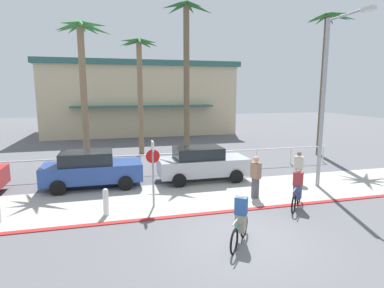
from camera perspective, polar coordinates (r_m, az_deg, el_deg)
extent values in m
plane|color=#5B5B60|center=(19.06, -2.87, -3.81)|extent=(80.00, 80.00, 0.00)
cube|color=#ADAAA0|center=(13.64, 2.10, -9.22)|extent=(44.00, 4.00, 0.02)
cube|color=maroon|center=(11.85, 4.92, -12.19)|extent=(44.00, 0.24, 0.03)
cube|color=beige|center=(35.93, -9.63, 7.81)|extent=(18.70, 11.21, 6.79)
cube|color=#2D605B|center=(36.01, -9.79, 13.61)|extent=(19.30, 11.81, 0.50)
cube|color=#2D605B|center=(29.87, -8.59, 6.75)|extent=(13.09, 1.20, 0.16)
cylinder|color=white|center=(17.41, -1.90, -1.71)|extent=(18.16, 0.08, 0.08)
cylinder|color=white|center=(17.40, -24.40, -4.27)|extent=(0.08, 0.08, 1.00)
cylinder|color=white|center=(17.14, -16.91, -4.02)|extent=(0.08, 0.08, 1.00)
cylinder|color=white|center=(17.18, -9.32, -3.70)|extent=(0.08, 0.08, 1.00)
cylinder|color=white|center=(17.52, -1.89, -3.32)|extent=(0.08, 0.08, 1.00)
cylinder|color=white|center=(18.13, 5.13, -2.91)|extent=(0.08, 0.08, 1.00)
cylinder|color=white|center=(19.00, 11.60, -2.49)|extent=(0.08, 0.08, 1.00)
cylinder|color=white|center=(20.09, 17.43, -2.09)|extent=(0.08, 0.08, 1.00)
cylinder|color=white|center=(21.36, 22.62, -1.71)|extent=(0.08, 0.08, 1.00)
cylinder|color=gray|center=(12.13, -7.02, -6.30)|extent=(0.08, 0.08, 2.20)
cube|color=white|center=(11.85, -7.15, -0.33)|extent=(0.04, 0.56, 0.36)
cylinder|color=red|center=(11.92, -7.11, -2.22)|extent=(0.52, 0.03, 0.52)
cylinder|color=white|center=(11.83, -15.31, -10.42)|extent=(0.20, 0.20, 0.85)
sphere|color=white|center=(11.68, -15.41, -8.22)|extent=(0.20, 0.20, 0.20)
cylinder|color=#9EA0A5|center=(15.43, 22.57, 6.42)|extent=(0.18, 0.18, 7.50)
cylinder|color=#9EA0A5|center=(14.86, 26.22, 20.27)|extent=(0.10, 2.20, 0.10)
cube|color=silver|center=(14.04, 29.30, 20.53)|extent=(0.24, 0.50, 0.16)
cylinder|color=#846B4C|center=(18.29, -18.94, 7.65)|extent=(0.36, 0.36, 7.91)
cone|color=#387F3D|center=(18.53, -16.98, 19.25)|extent=(1.70, 0.32, 0.83)
cone|color=#387F3D|center=(18.94, -17.99, 19.14)|extent=(1.23, 1.10, 0.73)
cone|color=#387F3D|center=(19.19, -19.11, 19.21)|extent=(0.54, 1.34, 0.57)
cone|color=#387F3D|center=(19.27, -20.62, 18.95)|extent=(1.08, 1.55, 0.66)
cone|color=#387F3D|center=(18.85, -21.46, 19.01)|extent=(1.41, 0.77, 0.73)
cone|color=#387F3D|center=(18.42, -21.62, 19.12)|extent=(1.42, 0.78, 0.80)
cone|color=#387F3D|center=(17.95, -21.18, 19.75)|extent=(1.11, 1.61, 0.61)
cone|color=#387F3D|center=(17.89, -19.39, 19.81)|extent=(0.58, 1.54, 0.65)
cone|color=#387F3D|center=(17.99, -17.44, 19.92)|extent=(1.63, 1.44, 0.61)
cylinder|color=#846B4C|center=(22.23, -9.33, 8.11)|extent=(0.36, 0.36, 7.78)
cone|color=#2D6B33|center=(22.52, -7.89, 17.61)|extent=(1.37, 0.32, 0.68)
cone|color=#2D6B33|center=(22.98, -8.43, 17.42)|extent=(1.27, 1.27, 0.70)
cone|color=#2D6B33|center=(23.17, -9.76, 17.32)|extent=(0.32, 1.55, 0.69)
cone|color=#2D6B33|center=(22.89, -10.96, 17.46)|extent=(1.23, 1.23, 0.64)
cone|color=#2D6B33|center=(22.40, -11.25, 17.51)|extent=(1.34, 0.32, 0.72)
cone|color=#2D6B33|center=(21.78, -11.20, 17.93)|extent=(1.53, 1.53, 0.60)
cone|color=#2D6B33|center=(21.84, -9.45, 17.86)|extent=(0.32, 1.33, 0.66)
cone|color=#2D6B33|center=(21.99, -8.04, 17.92)|extent=(1.32, 1.32, 0.61)
cylinder|color=brown|center=(19.77, -1.00, 10.68)|extent=(0.36, 0.36, 9.58)
cone|color=#235B2D|center=(20.56, 1.36, 23.35)|extent=(1.73, 0.32, 0.85)
cone|color=#235B2D|center=(21.19, -0.33, 23.34)|extent=(1.15, 1.67, 0.57)
cone|color=#235B2D|center=(20.99, -2.78, 23.29)|extent=(1.17, 1.70, 0.69)
cone|color=#235B2D|center=(20.23, -3.24, 23.75)|extent=(1.55, 0.32, 0.73)
cone|color=#235B2D|center=(19.78, -1.64, 24.23)|extent=(0.98, 1.37, 0.64)
cone|color=#235B2D|center=(19.93, 0.33, 23.94)|extent=(0.96, 1.35, 0.75)
cylinder|color=brown|center=(23.33, 22.60, 9.50)|extent=(0.36, 0.36, 9.35)
cone|color=#2D6B33|center=(24.32, 25.02, 20.08)|extent=(1.74, 0.32, 0.61)
cone|color=#2D6B33|center=(24.62, 23.79, 19.89)|extent=(1.57, 1.39, 0.72)
cone|color=#2D6B33|center=(24.61, 22.31, 20.07)|extent=(0.64, 1.89, 0.65)
cone|color=#2D6B33|center=(24.09, 21.71, 20.31)|extent=(1.01, 1.44, 0.68)
cone|color=#2D6B33|center=(23.62, 21.70, 20.40)|extent=(1.45, 0.79, 0.78)
cone|color=#2D6B33|center=(23.27, 22.40, 20.65)|extent=(1.44, 0.78, 0.70)
cone|color=#2D6B33|center=(22.90, 23.67, 20.88)|extent=(1.25, 1.85, 0.63)
cone|color=#2D6B33|center=(23.32, 24.82, 20.63)|extent=(0.59, 1.62, 0.58)
cone|color=#2D6B33|center=(23.77, 25.50, 20.05)|extent=(1.58, 1.40, 0.82)
cube|color=#284793|center=(15.26, -17.45, -4.81)|extent=(4.40, 1.80, 0.80)
cube|color=#1E2328|center=(15.13, -18.52, -2.35)|extent=(2.29, 1.58, 0.56)
cylinder|color=black|center=(16.21, -12.23, -5.21)|extent=(0.66, 0.22, 0.66)
cylinder|color=black|center=(14.48, -11.94, -6.98)|extent=(0.66, 0.22, 0.66)
cylinder|color=black|center=(16.37, -22.17, -5.57)|extent=(0.66, 0.22, 0.66)
cylinder|color=black|center=(14.65, -23.09, -7.36)|extent=(0.66, 0.22, 0.66)
cube|color=#B2B7BC|center=(15.69, 2.00, -3.98)|extent=(4.40, 1.80, 0.80)
cube|color=#1E2328|center=(15.48, 1.12, -1.58)|extent=(2.29, 1.58, 0.56)
cylinder|color=black|center=(17.05, 5.69, -4.31)|extent=(0.66, 0.22, 0.66)
cylinder|color=black|center=(15.43, 7.99, -5.84)|extent=(0.66, 0.22, 0.66)
cylinder|color=black|center=(16.32, -3.68, -4.91)|extent=(0.66, 0.22, 0.66)
cylinder|color=black|center=(14.62, -2.34, -6.62)|extent=(0.66, 0.22, 0.66)
torus|color=black|center=(9.10, 7.64, -17.07)|extent=(0.49, 0.61, 0.72)
torus|color=black|center=(10.07, 9.40, -14.41)|extent=(0.49, 0.61, 0.72)
cylinder|color=#197F7A|center=(9.71, 8.93, -14.36)|extent=(0.46, 0.58, 0.35)
cylinder|color=#197F7A|center=(9.19, 8.10, -14.82)|extent=(0.27, 0.33, 0.07)
cylinder|color=#197F7A|center=(9.60, 8.79, -14.20)|extent=(0.05, 0.05, 0.44)
cylinder|color=silver|center=(8.91, 7.81, -13.77)|extent=(0.34, 0.42, 0.04)
cube|color=gray|center=(9.57, 8.80, -13.87)|extent=(0.42, 0.42, 0.52)
cube|color=#2D5699|center=(9.38, 8.88, -10.95)|extent=(0.43, 0.41, 0.52)
sphere|color=#D6A884|center=(9.30, 8.92, -9.62)|extent=(0.22, 0.22, 0.22)
torus|color=black|center=(12.23, 17.90, -10.35)|extent=(0.53, 0.57, 0.72)
torus|color=black|center=(13.26, 18.78, -8.84)|extent=(0.53, 0.57, 0.72)
cylinder|color=red|center=(12.90, 18.56, -8.64)|extent=(0.50, 0.54, 0.35)
cylinder|color=red|center=(12.37, 18.18, -8.73)|extent=(0.30, 0.32, 0.07)
cylinder|color=red|center=(12.79, 18.51, -8.47)|extent=(0.05, 0.05, 0.44)
cylinder|color=silver|center=(12.11, 18.08, -7.82)|extent=(0.37, 0.39, 0.04)
cube|color=#384C7A|center=(12.77, 18.52, -8.21)|extent=(0.42, 0.43, 0.52)
cube|color=#A33338|center=(12.63, 18.65, -5.96)|extent=(0.43, 0.42, 0.52)
sphere|color=brown|center=(12.57, 18.70, -4.95)|extent=(0.22, 0.22, 0.22)
cylinder|color=#4C4C51|center=(13.45, 11.36, -7.82)|extent=(0.40, 0.40, 0.85)
cube|color=#93705B|center=(13.25, 11.47, -4.72)|extent=(0.37, 0.46, 0.65)
sphere|color=#D6A884|center=(13.14, 11.54, -2.71)|extent=(0.23, 0.23, 0.23)
cylinder|color=gray|center=(16.05, 18.63, -5.49)|extent=(0.45, 0.45, 0.75)
cube|color=#B7B2A8|center=(15.89, 18.76, -3.18)|extent=(0.47, 0.46, 0.58)
sphere|color=brown|center=(15.81, 18.84, -1.69)|extent=(0.21, 0.21, 0.21)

